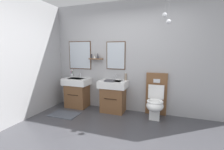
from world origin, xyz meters
TOP-DOWN VIEW (x-y plane):
  - wall_back at (-0.01, 1.73)m, footprint 4.42×0.56m
  - wall_left at (-2.15, 0.00)m, footprint 0.12×3.58m
  - bath_mat at (-1.45, 0.88)m, footprint 0.68×0.44m
  - vanity_sink_left at (-1.45, 1.47)m, footprint 0.68×0.48m
  - tap_on_left_sink at (-1.45, 1.64)m, footprint 0.03×0.13m
  - vanity_sink_right at (-0.42, 1.47)m, footprint 0.68×0.48m
  - tap_on_right_sink at (-0.42, 1.64)m, footprint 0.03×0.13m
  - toilet at (0.60, 1.47)m, footprint 0.48×0.63m
  - toothbrush_cup at (-1.71, 1.63)m, footprint 0.07×0.07m
  - soap_dispenser at (-0.15, 1.64)m, footprint 0.06×0.06m
  - folded_hand_towel at (-0.46, 1.33)m, footprint 0.22×0.16m

SIDE VIEW (x-z plane):
  - bath_mat at x=-1.45m, z-range 0.00..0.01m
  - toilet at x=0.60m, z-range -0.12..0.88m
  - vanity_sink_left at x=-1.45m, z-range 0.03..0.82m
  - vanity_sink_right at x=-0.42m, z-range 0.03..0.82m
  - folded_hand_towel at x=-0.46m, z-range 0.79..0.83m
  - toothbrush_cup at x=-1.71m, z-range 0.74..0.95m
  - tap_on_left_sink at x=-1.45m, z-range 0.80..0.92m
  - tap_on_right_sink at x=-0.42m, z-range 0.80..0.92m
  - soap_dispenser at x=-0.15m, z-range 0.77..0.98m
  - wall_left at x=-2.15m, z-range 0.00..2.70m
  - wall_back at x=-0.01m, z-range 0.00..2.70m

